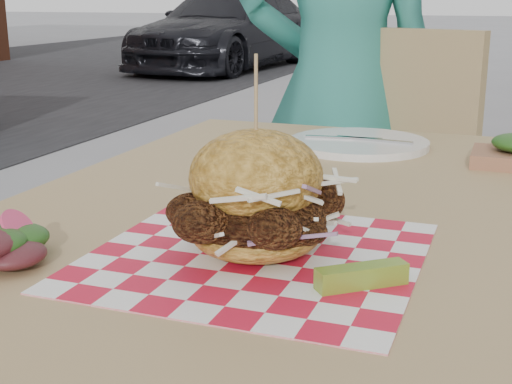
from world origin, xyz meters
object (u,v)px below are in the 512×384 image
patio_chair (408,184)px  patio_table (298,253)px  diner (339,92)px  car_dark (228,29)px  sandwich (256,202)px

patio_chair → patio_table: bearing=-73.4°
diner → car_dark: diner is taller
sandwich → patio_table: bearing=94.9°
car_dark → patio_table: car_dark is taller
patio_chair → sandwich: (-0.01, -1.14, 0.26)m
patio_table → sandwich: 0.27m
car_dark → patio_chair: car_dark is taller
car_dark → sandwich: (3.77, -9.12, 0.25)m
diner → patio_table: bearing=82.5°
patio_chair → diner: bearing=170.8°
patio_chair → sandwich: sandwich is taller
patio_table → patio_chair: 0.92m
diner → patio_table: (0.19, -1.02, -0.10)m
patio_table → patio_chair: bearing=88.0°
car_dark → patio_table: (3.75, -8.89, 0.10)m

